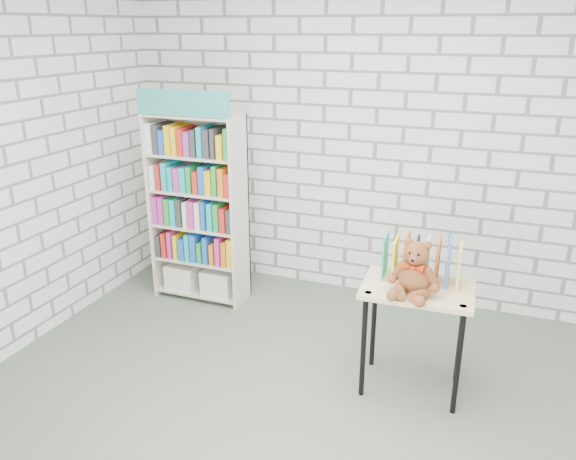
% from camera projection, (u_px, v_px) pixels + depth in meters
% --- Properties ---
extents(ground, '(4.50, 4.50, 0.00)m').
position_uv_depth(ground, '(293.00, 422.00, 3.51)').
color(ground, '#4F5C4E').
rests_on(ground, ground).
extents(room_shell, '(4.52, 4.02, 2.81)m').
position_uv_depth(room_shell, '(295.00, 139.00, 2.90)').
color(room_shell, silver).
rests_on(room_shell, ground).
extents(bookshelf, '(0.83, 0.32, 1.86)m').
position_uv_depth(bookshelf, '(198.00, 207.00, 4.88)').
color(bookshelf, beige).
rests_on(bookshelf, ground).
extents(display_table, '(0.72, 0.52, 0.76)m').
position_uv_depth(display_table, '(416.00, 302.00, 3.64)').
color(display_table, '#DFC785').
rests_on(display_table, ground).
extents(table_books, '(0.50, 0.24, 0.29)m').
position_uv_depth(table_books, '(421.00, 259.00, 3.65)').
color(table_books, '#2BAABE').
rests_on(table_books, display_table).
extents(teddy_bear, '(0.33, 0.31, 0.36)m').
position_uv_depth(teddy_bear, '(414.00, 273.00, 3.46)').
color(teddy_bear, brown).
rests_on(teddy_bear, display_table).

